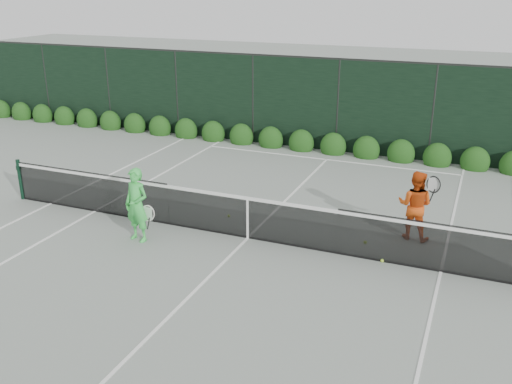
% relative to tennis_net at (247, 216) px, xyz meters
% --- Properties ---
extents(ground, '(80.00, 80.00, 0.00)m').
position_rel_tennis_net_xyz_m(ground, '(0.02, 0.00, -0.53)').
color(ground, gray).
rests_on(ground, ground).
extents(tennis_net, '(12.90, 0.10, 1.07)m').
position_rel_tennis_net_xyz_m(tennis_net, '(0.00, 0.00, 0.00)').
color(tennis_net, '#103120').
rests_on(tennis_net, ground).
extents(player_woman, '(0.68, 0.50, 1.64)m').
position_rel_tennis_net_xyz_m(player_woman, '(-2.15, -0.98, 0.29)').
color(player_woman, '#3DD250').
rests_on(player_woman, ground).
extents(player_man, '(0.91, 0.67, 1.56)m').
position_rel_tennis_net_xyz_m(player_man, '(3.38, 1.40, 0.25)').
color(player_man, '#D84C12').
rests_on(player_man, ground).
extents(court_lines, '(11.03, 23.83, 0.01)m').
position_rel_tennis_net_xyz_m(court_lines, '(0.02, 0.00, -0.53)').
color(court_lines, white).
rests_on(court_lines, ground).
extents(windscreen_fence, '(32.00, 21.07, 3.06)m').
position_rel_tennis_net_xyz_m(windscreen_fence, '(0.02, -2.71, 0.98)').
color(windscreen_fence, black).
rests_on(windscreen_fence, ground).
extents(hedge_row, '(31.66, 0.65, 0.94)m').
position_rel_tennis_net_xyz_m(hedge_row, '(0.02, 7.15, -0.30)').
color(hedge_row, '#0F380F').
rests_on(hedge_row, ground).
extents(tennis_balls, '(3.94, 1.02, 0.07)m').
position_rel_tennis_net_xyz_m(tennis_balls, '(1.54, 0.54, -0.50)').
color(tennis_balls, '#B8E733').
rests_on(tennis_balls, ground).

